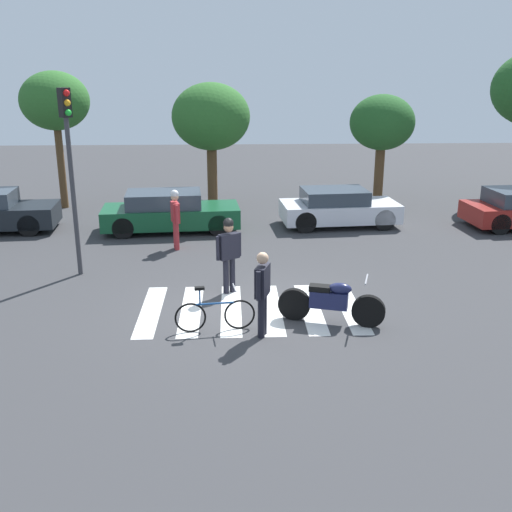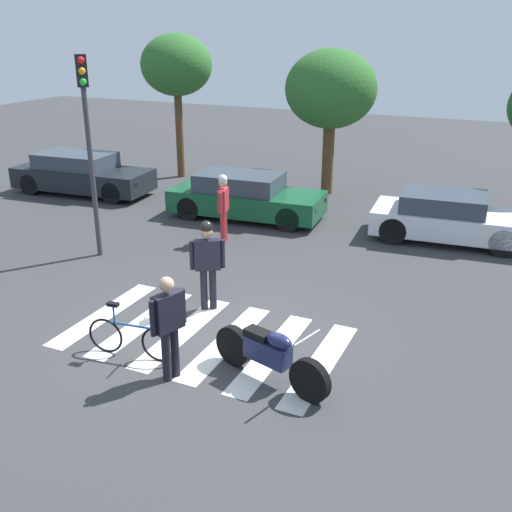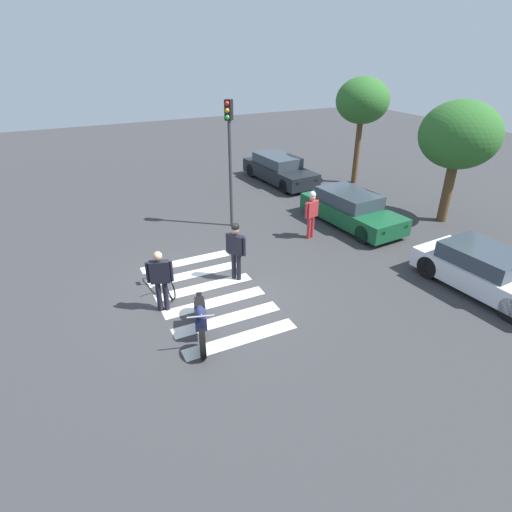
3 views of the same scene
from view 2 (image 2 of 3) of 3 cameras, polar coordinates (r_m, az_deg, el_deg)
ground_plane at (r=11.02m, az=-5.00°, el=-7.77°), size 60.00×60.00×0.00m
police_motorcycle at (r=9.50m, az=1.32°, el=-9.49°), size 2.22×0.90×1.07m
leaning_bicycle at (r=10.42m, az=-11.89°, el=-7.69°), size 1.66×0.46×0.98m
officer_on_foot at (r=11.62m, az=-4.69°, el=-0.24°), size 0.60×0.44×1.86m
officer_by_motorcycle at (r=9.42m, az=-8.39°, el=-6.21°), size 0.35×0.67×1.77m
pedestrian_bystander at (r=15.41m, az=-3.16°, el=5.09°), size 0.32×0.66×1.80m
crosswalk_stripes at (r=11.01m, az=-5.00°, el=-7.75°), size 4.95×2.95×0.01m
car_black_suv at (r=20.96m, az=-16.42°, el=7.55°), size 4.81×2.05×1.36m
car_green_compact at (r=17.50m, az=-1.07°, el=5.73°), size 4.58×2.09×1.32m
car_white_van at (r=16.41m, az=17.94°, el=3.55°), size 4.06×2.09×1.27m
traffic_light_pole at (r=14.47m, az=-15.89°, el=11.80°), size 0.34×0.34×4.74m
street_tree_near at (r=22.22m, az=-7.65°, el=17.63°), size 2.53×2.53×5.10m
street_tree_mid at (r=19.84m, az=7.20°, el=15.54°), size 2.94×2.94×4.69m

